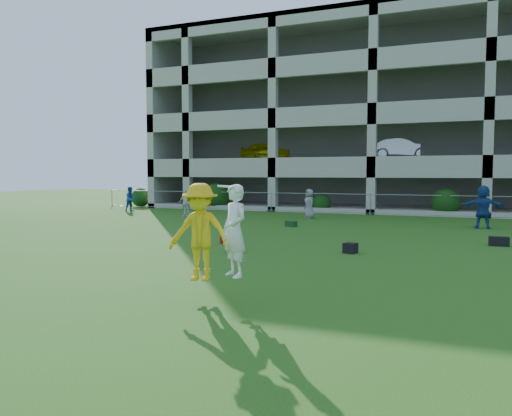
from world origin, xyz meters
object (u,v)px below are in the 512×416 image
at_px(bystander_c, 309,204).
at_px(bystander_a, 131,199).
at_px(crate_d, 350,248).
at_px(parking_garage, 391,122).
at_px(frisbee_contest, 207,232).
at_px(bystander_b, 186,203).
at_px(bystander_d, 483,207).

bearing_deg(bystander_c, bystander_a, -134.68).
bearing_deg(crate_d, bystander_a, 145.40).
xyz_separation_m(crate_d, parking_garage, (-1.76, 22.79, 5.86)).
bearing_deg(bystander_c, frisbee_contest, -32.65).
xyz_separation_m(bystander_b, crate_d, (10.69, -8.81, -0.60)).
relative_size(bystander_a, frisbee_contest, 0.84).
bearing_deg(bystander_b, bystander_d, 4.71).
bearing_deg(bystander_a, bystander_b, -86.04).
bearing_deg(frisbee_contest, parking_garage, 90.75).
height_order(bystander_a, bystander_c, bystander_c).
distance_m(bystander_d, frisbee_contest, 15.96).
relative_size(bystander_a, bystander_b, 1.01).
bearing_deg(bystander_d, bystander_b, -4.75).
bearing_deg(bystander_b, bystander_a, 162.96).
xyz_separation_m(bystander_d, parking_garage, (-5.64, 14.11, 5.09)).
xyz_separation_m(bystander_a, bystander_d, (19.68, -2.22, 0.16)).
xyz_separation_m(bystander_a, parking_garage, (14.04, 11.89, 5.25)).
relative_size(bystander_d, frisbee_contest, 1.01).
bearing_deg(bystander_d, bystander_a, -10.67).
bearing_deg(parking_garage, bystander_b, -122.57).
relative_size(frisbee_contest, parking_garage, 0.06).
xyz_separation_m(bystander_c, frisbee_contest, (2.90, -16.83, 0.51)).
relative_size(bystander_a, crate_d, 4.37).
distance_m(bystander_a, bystander_b, 5.52).
height_order(bystander_d, frisbee_contest, frisbee_contest).
distance_m(crate_d, parking_garage, 23.60).
height_order(bystander_d, parking_garage, parking_garage).
bearing_deg(parking_garage, crate_d, -85.59).
relative_size(crate_d, frisbee_contest, 0.19).
height_order(frisbee_contest, parking_garage, parking_garage).
distance_m(bystander_d, crate_d, 9.54).
bearing_deg(bystander_a, parking_garage, -23.53).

